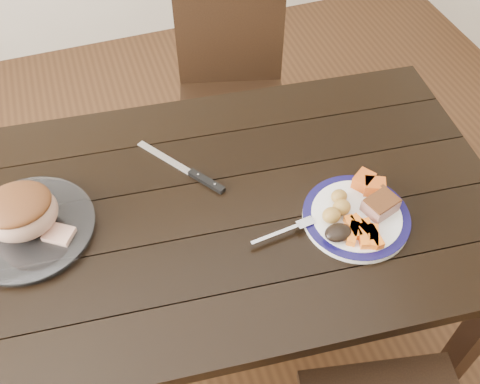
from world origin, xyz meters
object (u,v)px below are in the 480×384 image
object	(u,v)px
pork_slice	(380,206)
dining_table	(211,226)
serving_platter	(29,229)
fork	(287,230)
carving_knife	(196,175)
roast_joint	(21,213)
chair_far	(232,85)
dinner_plate	(356,217)

from	to	relation	value
pork_slice	dining_table	bearing A→B (deg)	157.40
dining_table	serving_platter	world-z (taller)	serving_platter
serving_platter	pork_slice	distance (m)	0.92
fork	carving_knife	xyz separation A→B (m)	(-0.17, 0.27, -0.01)
fork	carving_knife	distance (m)	0.32
roast_joint	carving_knife	bearing A→B (deg)	5.54
dining_table	chair_far	size ratio (longest dim) A/B	1.81
serving_platter	roast_joint	xyz separation A→B (m)	(-0.00, 0.00, 0.07)
serving_platter	dining_table	bearing A→B (deg)	-8.49
dinner_plate	carving_knife	bearing A→B (deg)	141.84
serving_platter	fork	size ratio (longest dim) A/B	1.87
fork	chair_far	bearing A→B (deg)	75.05
pork_slice	roast_joint	bearing A→B (deg)	164.63
pork_slice	carving_knife	size ratio (longest dim) A/B	0.29
roast_joint	carving_knife	size ratio (longest dim) A/B	0.66
dinner_plate	carving_knife	size ratio (longest dim) A/B	1.02
chair_far	carving_knife	bearing A→B (deg)	78.50
dining_table	fork	bearing A→B (deg)	-43.62
roast_joint	carving_knife	distance (m)	0.47
serving_platter	fork	world-z (taller)	fork
dinner_plate	fork	distance (m)	0.19
serving_platter	fork	bearing A→B (deg)	-19.63
roast_joint	chair_far	bearing A→B (deg)	40.83
dining_table	pork_slice	world-z (taller)	pork_slice
dinner_plate	fork	size ratio (longest dim) A/B	1.58
dinner_plate	carving_knife	xyz separation A→B (m)	(-0.36, 0.28, -0.00)
serving_platter	carving_knife	size ratio (longest dim) A/B	1.20
chair_far	serving_platter	distance (m)	1.04
carving_knife	fork	bearing A→B (deg)	-1.92
dining_table	pork_slice	distance (m)	0.47
dinner_plate	roast_joint	xyz separation A→B (m)	(-0.82, 0.24, 0.07)
chair_far	fork	distance (m)	0.93
dining_table	fork	size ratio (longest dim) A/B	9.43
dining_table	pork_slice	xyz separation A→B (m)	(0.42, -0.17, 0.13)
chair_far	pork_slice	distance (m)	0.95
carving_knife	roast_joint	bearing A→B (deg)	-118.45
serving_platter	chair_far	bearing A→B (deg)	40.83
dinner_plate	roast_joint	bearing A→B (deg)	163.85
chair_far	serving_platter	bearing A→B (deg)	55.82
dining_table	roast_joint	world-z (taller)	roast_joint
fork	roast_joint	size ratio (longest dim) A/B	0.98
dinner_plate	serving_platter	world-z (taller)	serving_platter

